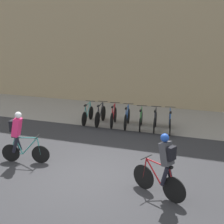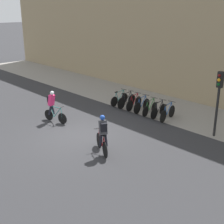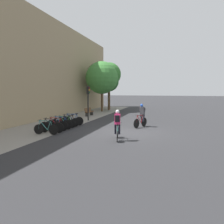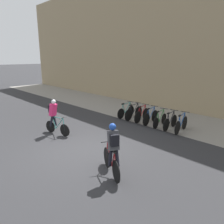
% 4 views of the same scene
% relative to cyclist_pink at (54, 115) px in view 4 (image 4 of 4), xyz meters
% --- Properties ---
extents(ground, '(200.00, 200.00, 0.00)m').
position_rel_cyclist_pink_xyz_m(ground, '(2.57, -0.18, -0.95)').
color(ground, '#2B2B2D').
extents(kerb_strip, '(44.00, 4.50, 0.01)m').
position_rel_cyclist_pink_xyz_m(kerb_strip, '(2.57, 6.57, -0.94)').
color(kerb_strip, gray).
rests_on(kerb_strip, ground).
extents(building_facade, '(44.00, 0.60, 10.09)m').
position_rel_cyclist_pink_xyz_m(building_facade, '(2.57, 9.12, 4.10)').
color(building_facade, '#9E8966').
rests_on(building_facade, ground).
extents(cyclist_pink, '(1.61, 0.57, 1.75)m').
position_rel_cyclist_pink_xyz_m(cyclist_pink, '(0.00, 0.00, 0.00)').
color(cyclist_pink, black).
rests_on(cyclist_pink, ground).
extents(cyclist_grey, '(1.56, 0.79, 1.79)m').
position_rel_cyclist_pink_xyz_m(cyclist_grey, '(4.90, -0.67, -0.00)').
color(cyclist_grey, black).
rests_on(cyclist_grey, ground).
extents(parked_bike_0, '(0.46, 1.67, 0.96)m').
position_rel_cyclist_pink_xyz_m(parked_bike_0, '(0.35, 4.81, -0.55)').
color(parked_bike_0, black).
rests_on(parked_bike_0, ground).
extents(parked_bike_1, '(0.46, 1.76, 0.99)m').
position_rel_cyclist_pink_xyz_m(parked_bike_1, '(0.99, 4.81, -0.53)').
color(parked_bike_1, black).
rests_on(parked_bike_1, ground).
extents(parked_bike_2, '(0.46, 1.66, 0.99)m').
position_rel_cyclist_pink_xyz_m(parked_bike_2, '(1.63, 4.81, -0.53)').
color(parked_bike_2, black).
rests_on(parked_bike_2, ground).
extents(parked_bike_3, '(0.46, 1.68, 0.99)m').
position_rel_cyclist_pink_xyz_m(parked_bike_3, '(2.27, 4.81, -0.53)').
color(parked_bike_3, black).
rests_on(parked_bike_3, ground).
extents(parked_bike_4, '(0.46, 1.63, 0.94)m').
position_rel_cyclist_pink_xyz_m(parked_bike_4, '(2.92, 4.81, -0.56)').
color(parked_bike_4, black).
rests_on(parked_bike_4, ground).
extents(parked_bike_5, '(0.46, 1.62, 0.97)m').
position_rel_cyclist_pink_xyz_m(parked_bike_5, '(3.56, 4.81, -0.55)').
color(parked_bike_5, black).
rests_on(parked_bike_5, ground).
extents(parked_bike_6, '(0.48, 1.74, 0.99)m').
position_rel_cyclist_pink_xyz_m(parked_bike_6, '(4.20, 4.81, -0.53)').
color(parked_bike_6, black).
rests_on(parked_bike_6, ground).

